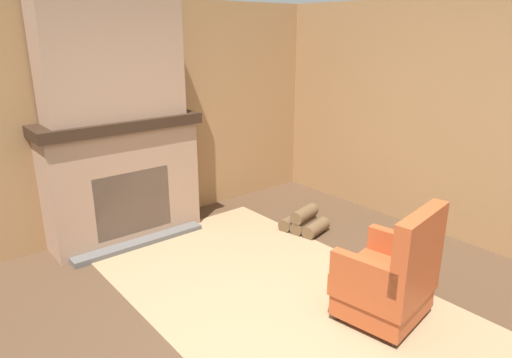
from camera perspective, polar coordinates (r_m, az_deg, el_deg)
name	(u,v)px	position (r m, az deg, el deg)	size (l,w,h in m)	color
ground_plane	(281,354)	(3.47, 3.12, -21.00)	(14.00, 14.00, 0.00)	#4C3523
wood_panel_wall_left	(108,121)	(5.18, -18.02, 6.93)	(0.06, 6.11, 2.52)	#9E7247
wood_panel_wall_back	(494,128)	(5.10, 27.56, 5.68)	(6.11, 0.09, 2.52)	#9E7247
fireplace_hearth	(124,180)	(5.08, -16.22, -0.14)	(0.67, 1.70, 1.33)	#9E7A60
chimney_breast	(112,59)	(4.86, -17.61, 14.08)	(0.40, 1.41, 1.18)	#9E7A60
area_rug	(299,309)	(3.92, 5.35, -15.87)	(4.16, 2.08, 0.01)	#997A56
armchair	(390,279)	(3.75, 16.37, -11.96)	(0.70, 0.76, 0.97)	#A84723
firewood_stack	(304,222)	(5.24, 6.03, -5.37)	(0.54, 0.47, 0.29)	brown
oil_lamp_vase	(93,111)	(4.88, -19.73, 7.97)	(0.10, 0.10, 0.26)	#47708E
storage_case	(168,106)	(5.22, -11.00, 8.94)	(0.14, 0.21, 0.12)	gray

